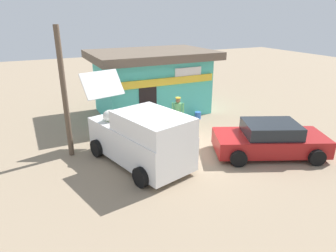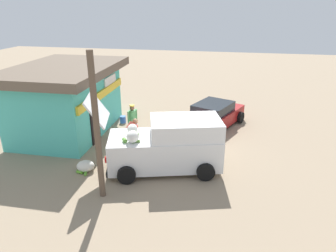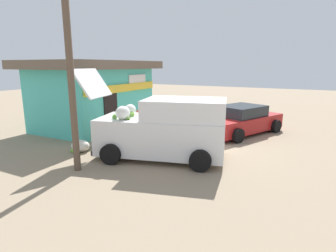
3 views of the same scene
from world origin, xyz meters
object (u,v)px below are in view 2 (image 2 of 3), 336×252
at_px(vendor_standing, 133,119).
at_px(storefront_bar, 67,98).
at_px(customer_bending, 129,133).
at_px(paint_bucket, 123,119).
at_px(delivery_van, 169,145).
at_px(unloaded_banana_pile, 85,166).
at_px(parked_sedan, 213,116).

bearing_deg(vendor_standing, storefront_bar, 88.17).
bearing_deg(customer_bending, paint_bucket, 24.06).
height_order(delivery_van, vendor_standing, delivery_van).
xyz_separation_m(delivery_van, unloaded_banana_pile, (-0.88, 3.13, -0.81)).
bearing_deg(vendor_standing, unloaded_banana_pile, 166.57).
bearing_deg(delivery_van, customer_bending, 61.65).
relative_size(vendor_standing, customer_bending, 1.10).
bearing_deg(unloaded_banana_pile, parked_sedan, -38.85).
bearing_deg(vendor_standing, delivery_van, -139.06).
bearing_deg(storefront_bar, parked_sedan, -74.07).
bearing_deg(storefront_bar, unloaded_banana_pile, -145.14).
relative_size(parked_sedan, unloaded_banana_pile, 5.72).
height_order(storefront_bar, vendor_standing, storefront_bar).
xyz_separation_m(storefront_bar, paint_bucket, (1.66, -2.21, -1.56)).
bearing_deg(vendor_standing, customer_bending, -167.39).
height_order(parked_sedan, paint_bucket, parked_sedan).
bearing_deg(paint_bucket, customer_bending, -155.94).
xyz_separation_m(vendor_standing, paint_bucket, (1.77, 1.15, -0.76)).
height_order(delivery_van, customer_bending, delivery_van).
bearing_deg(parked_sedan, unloaded_banana_pile, 141.15).
bearing_deg(unloaded_banana_pile, delivery_van, -74.32).
xyz_separation_m(vendor_standing, unloaded_banana_pile, (-3.51, 0.84, -0.73)).
bearing_deg(delivery_van, parked_sedan, -16.55).
bearing_deg(storefront_bar, customer_bending, -114.60).
relative_size(storefront_bar, vendor_standing, 3.96).
distance_m(delivery_van, paint_bucket, 5.65).
xyz_separation_m(parked_sedan, vendor_standing, (-2.12, 3.70, 0.33)).
bearing_deg(customer_bending, unloaded_banana_pile, 148.08).
distance_m(vendor_standing, paint_bucket, 2.24).
distance_m(storefront_bar, parked_sedan, 7.43).
xyz_separation_m(parked_sedan, customer_bending, (-3.72, 3.34, 0.30)).
xyz_separation_m(storefront_bar, customer_bending, (-1.70, -3.72, -0.83)).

